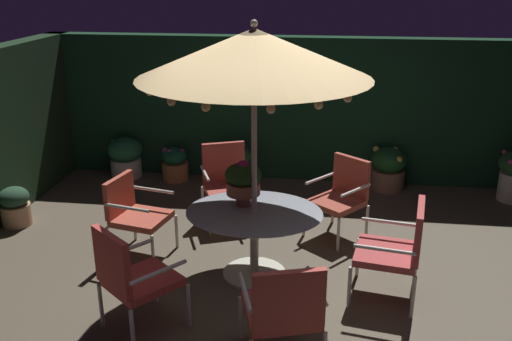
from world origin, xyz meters
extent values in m
cube|color=brown|center=(0.00, 0.00, -0.01)|extent=(7.54, 6.78, 0.02)
cube|color=#153620|center=(0.00, 3.24, 1.07)|extent=(7.54, 0.30, 2.14)
cylinder|color=beige|center=(-0.16, 0.19, 0.01)|extent=(0.67, 0.67, 0.03)
cylinder|color=beige|center=(-0.16, 0.19, 0.36)|extent=(0.09, 0.09, 0.71)
ellipsoid|color=#9BA4AF|center=(-0.16, 0.19, 0.73)|extent=(1.40, 1.17, 0.03)
cylinder|color=beige|center=(-0.16, 0.19, 1.13)|extent=(0.06, 0.06, 2.26)
cone|color=tan|center=(-0.16, 0.19, 2.33)|extent=(2.22, 2.22, 0.46)
sphere|color=beige|center=(-0.16, 0.19, 2.59)|extent=(0.07, 0.07, 0.07)
sphere|color=#F9DB8C|center=(0.82, 0.20, 2.04)|extent=(0.08, 0.08, 0.08)
sphere|color=#F9DB8C|center=(0.71, 0.62, 2.04)|extent=(0.08, 0.08, 0.08)
sphere|color=#F9DB8C|center=(0.49, 0.92, 2.04)|extent=(0.08, 0.08, 0.08)
sphere|color=#F9DB8C|center=(0.08, 1.13, 2.04)|extent=(0.08, 0.08, 0.08)
sphere|color=#F9DB8C|center=(-0.39, 1.14, 2.04)|extent=(0.08, 0.08, 0.08)
sphere|color=#F9DB8C|center=(-0.75, 0.96, 2.04)|extent=(0.08, 0.08, 0.08)
sphere|color=#F9DB8C|center=(-1.05, 0.60, 2.04)|extent=(0.08, 0.08, 0.08)
sphere|color=#F9DB8C|center=(-1.14, 0.18, 2.04)|extent=(0.08, 0.08, 0.08)
sphere|color=#F9DB8C|center=(-1.03, -0.26, 2.04)|extent=(0.08, 0.08, 0.08)
sphere|color=#F9DB8C|center=(-0.74, -0.60, 2.04)|extent=(0.08, 0.08, 0.08)
sphere|color=#F9DB8C|center=(-0.42, -0.76, 2.04)|extent=(0.08, 0.08, 0.08)
sphere|color=#F9DB8C|center=(0.10, -0.76, 2.04)|extent=(0.08, 0.08, 0.08)
sphere|color=#F9DB8C|center=(0.46, -0.57, 2.04)|extent=(0.08, 0.08, 0.08)
sphere|color=#F9DB8C|center=(0.70, -0.28, 2.04)|extent=(0.08, 0.08, 0.08)
cylinder|color=#A3604B|center=(-0.29, 0.32, 0.80)|extent=(0.16, 0.16, 0.13)
cylinder|color=#A8684B|center=(-0.29, 0.32, 0.93)|extent=(0.35, 0.35, 0.13)
ellipsoid|color=#254E21|center=(-0.29, 0.32, 1.08)|extent=(0.38, 0.38, 0.23)
sphere|color=#B62B81|center=(-0.29, 0.32, 1.17)|extent=(0.13, 0.13, 0.13)
cylinder|color=silver|center=(-1.13, 0.68, 0.20)|extent=(0.04, 0.04, 0.41)
cylinder|color=silver|center=(-1.25, 0.15, 0.20)|extent=(0.04, 0.04, 0.41)
cylinder|color=silver|center=(-1.68, 0.80, 0.20)|extent=(0.04, 0.04, 0.41)
cylinder|color=silver|center=(-1.79, 0.27, 0.20)|extent=(0.04, 0.04, 0.41)
cube|color=#BD513E|center=(-1.46, 0.47, 0.44)|extent=(0.65, 0.64, 0.07)
cube|color=#BD513E|center=(-1.72, 0.53, 0.69)|extent=(0.17, 0.52, 0.43)
cylinder|color=silver|center=(-1.41, 0.74, 0.69)|extent=(0.53, 0.15, 0.04)
cylinder|color=silver|center=(-1.52, 0.21, 0.69)|extent=(0.53, 0.15, 0.04)
cylinder|color=silver|center=(-1.03, -0.45, 0.22)|extent=(0.04, 0.04, 0.43)
cylinder|color=silver|center=(-0.62, -0.79, 0.22)|extent=(0.04, 0.04, 0.43)
cylinder|color=silver|center=(-1.40, -0.89, 0.22)|extent=(0.04, 0.04, 0.43)
cylinder|color=silver|center=(-0.99, -1.24, 0.22)|extent=(0.04, 0.04, 0.43)
cube|color=#C2443E|center=(-1.01, -0.84, 0.47)|extent=(0.76, 0.77, 0.07)
cube|color=#C2443E|center=(-1.19, -1.06, 0.76)|extent=(0.43, 0.37, 0.52)
cylinder|color=silver|center=(-1.22, -0.67, 0.67)|extent=(0.38, 0.45, 0.04)
cylinder|color=silver|center=(-0.80, -1.01, 0.67)|extent=(0.38, 0.45, 0.04)
cylinder|color=silver|center=(-0.14, -0.89, 0.20)|extent=(0.04, 0.04, 0.41)
cylinder|color=silver|center=(0.42, -0.72, 0.20)|extent=(0.04, 0.04, 0.41)
cube|color=#BF4E41|center=(0.23, -1.09, 0.44)|extent=(0.72, 0.72, 0.07)
cube|color=#BF4E41|center=(0.31, -1.36, 0.72)|extent=(0.55, 0.22, 0.49)
cylinder|color=silver|center=(-0.05, -1.18, 0.65)|extent=(0.20, 0.55, 0.04)
cylinder|color=silver|center=(0.51, -1.00, 0.65)|extent=(0.20, 0.55, 0.04)
cylinder|color=silver|center=(0.81, -0.29, 0.22)|extent=(0.04, 0.04, 0.43)
cylinder|color=silver|center=(0.92, 0.31, 0.22)|extent=(0.04, 0.04, 0.43)
cylinder|color=silver|center=(1.39, -0.39, 0.22)|extent=(0.04, 0.04, 0.43)
cylinder|color=silver|center=(1.49, 0.21, 0.22)|extent=(0.04, 0.04, 0.43)
cube|color=#BE4B4A|center=(1.15, -0.04, 0.47)|extent=(0.66, 0.68, 0.07)
cube|color=#BE4B4A|center=(1.43, -0.09, 0.75)|extent=(0.16, 0.58, 0.50)
cylinder|color=silver|center=(1.10, -0.34, 0.66)|extent=(0.56, 0.13, 0.04)
cylinder|color=silver|center=(1.21, 0.26, 0.66)|extent=(0.56, 0.13, 0.04)
cylinder|color=silver|center=(0.72, 0.84, 0.20)|extent=(0.04, 0.04, 0.40)
cylinder|color=silver|center=(0.31, 1.17, 0.20)|extent=(0.04, 0.04, 0.40)
cylinder|color=silver|center=(1.06, 1.26, 0.20)|extent=(0.04, 0.04, 0.40)
cylinder|color=silver|center=(0.66, 1.59, 0.20)|extent=(0.04, 0.04, 0.40)
cube|color=#B24F3D|center=(0.69, 1.22, 0.44)|extent=(0.74, 0.74, 0.07)
cube|color=#B24F3D|center=(0.85, 1.42, 0.71)|extent=(0.43, 0.37, 0.48)
cylinder|color=silver|center=(0.89, 1.05, 0.68)|extent=(0.36, 0.43, 0.04)
cylinder|color=silver|center=(0.48, 1.38, 0.68)|extent=(0.36, 0.43, 0.04)
cylinder|color=silver|center=(-0.30, 1.28, 0.21)|extent=(0.04, 0.04, 0.41)
cylinder|color=silver|center=(-0.82, 1.07, 0.21)|extent=(0.04, 0.04, 0.41)
cylinder|color=silver|center=(-0.50, 1.78, 0.21)|extent=(0.04, 0.04, 0.41)
cylinder|color=silver|center=(-1.02, 1.57, 0.21)|extent=(0.04, 0.04, 0.41)
cube|color=#B84D42|center=(-0.66, 1.42, 0.45)|extent=(0.71, 0.70, 0.07)
cube|color=#B84D42|center=(-0.76, 1.66, 0.74)|extent=(0.53, 0.26, 0.51)
cylinder|color=silver|center=(-0.40, 1.53, 0.69)|extent=(0.23, 0.49, 0.04)
cylinder|color=silver|center=(-0.92, 1.32, 0.69)|extent=(0.23, 0.49, 0.04)
cylinder|color=tan|center=(-3.31, 1.02, 0.14)|extent=(0.37, 0.37, 0.27)
ellipsoid|color=#26442F|center=(-3.31, 1.02, 0.37)|extent=(0.37, 0.37, 0.26)
sphere|color=orange|center=(-3.22, 1.00, 0.37)|extent=(0.06, 0.06, 0.06)
sphere|color=orange|center=(-3.36, 1.09, 0.42)|extent=(0.08, 0.08, 0.08)
sphere|color=orange|center=(-3.37, 0.93, 0.42)|extent=(0.07, 0.07, 0.07)
cylinder|color=beige|center=(-2.54, 2.88, 0.14)|extent=(0.47, 0.47, 0.29)
ellipsoid|color=#24663D|center=(-2.54, 2.88, 0.43)|extent=(0.53, 0.53, 0.37)
sphere|color=yellow|center=(-2.41, 2.91, 0.51)|extent=(0.09, 0.09, 0.09)
sphere|color=#E6D54D|center=(-2.54, 3.06, 0.50)|extent=(0.10, 0.10, 0.10)
sphere|color=#EEC558|center=(-2.72, 2.90, 0.54)|extent=(0.08, 0.08, 0.08)
sphere|color=yellow|center=(-2.57, 2.73, 0.45)|extent=(0.10, 0.10, 0.10)
cylinder|color=beige|center=(-0.82, 2.68, 0.16)|extent=(0.46, 0.46, 0.31)
ellipsoid|color=#266638|center=(-0.82, 2.68, 0.46)|extent=(0.55, 0.55, 0.38)
sphere|color=#EE7942|center=(-0.63, 2.63, 0.48)|extent=(0.10, 0.10, 0.10)
sphere|color=orange|center=(-0.70, 2.85, 0.59)|extent=(0.07, 0.07, 0.07)
sphere|color=#F47041|center=(-0.94, 2.84, 0.58)|extent=(0.09, 0.09, 0.09)
sphere|color=orange|center=(-0.93, 2.57, 0.56)|extent=(0.08, 0.08, 0.08)
sphere|color=#E07043|center=(-0.79, 2.50, 0.56)|extent=(0.08, 0.08, 0.08)
sphere|color=#DC5764|center=(3.01, 2.81, 0.65)|extent=(0.07, 0.07, 0.07)
sphere|color=#DA437B|center=(3.02, 2.53, 0.60)|extent=(0.07, 0.07, 0.07)
cylinder|color=#87624D|center=(1.45, 2.87, 0.15)|extent=(0.49, 0.49, 0.30)
ellipsoid|color=#1C4C23|center=(1.45, 2.87, 0.44)|extent=(0.51, 0.51, 0.36)
sphere|color=#E8CD56|center=(1.59, 2.86, 0.49)|extent=(0.11, 0.11, 0.11)
sphere|color=#E0CF4A|center=(1.54, 3.05, 0.55)|extent=(0.09, 0.09, 0.09)
sphere|color=#E1CE55|center=(1.27, 2.98, 0.57)|extent=(0.09, 0.09, 0.09)
sphere|color=#E0CF49|center=(1.33, 2.76, 0.51)|extent=(0.11, 0.11, 0.11)
sphere|color=yellow|center=(1.57, 2.70, 0.52)|extent=(0.09, 0.09, 0.09)
cylinder|color=#AA6440|center=(-1.74, 2.84, 0.14)|extent=(0.40, 0.40, 0.27)
ellipsoid|color=#145030|center=(-1.74, 2.84, 0.38)|extent=(0.37, 0.37, 0.26)
sphere|color=#BD327B|center=(-1.63, 2.85, 0.46)|extent=(0.08, 0.08, 0.08)
sphere|color=#B83F7E|center=(-1.67, 2.97, 0.42)|extent=(0.09, 0.09, 0.09)
sphere|color=#AC3B7C|center=(-1.80, 2.94, 0.44)|extent=(0.10, 0.10, 0.10)
sphere|color=#B53188|center=(-1.89, 2.86, 0.46)|extent=(0.08, 0.08, 0.08)
sphere|color=#BD3E8E|center=(-1.80, 2.77, 0.46)|extent=(0.08, 0.08, 0.08)
sphere|color=#A33B75|center=(-1.69, 2.77, 0.42)|extent=(0.11, 0.11, 0.11)
camera|label=1|loc=(0.54, -4.93, 3.06)|focal=38.98mm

